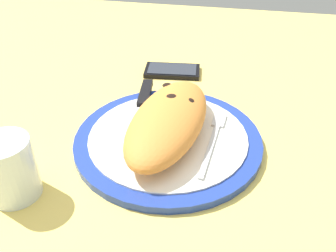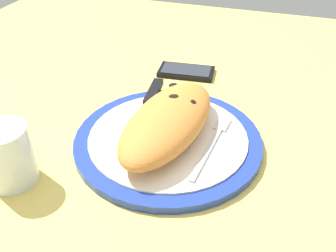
{
  "view_description": "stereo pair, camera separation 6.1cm",
  "coord_description": "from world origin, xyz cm",
  "px_view_note": "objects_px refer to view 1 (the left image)",
  "views": [
    {
      "loc": [
        -49.01,
        -9.62,
        39.39
      ],
      "look_at": [
        0.0,
        0.0,
        3.68
      ],
      "focal_mm": 39.44,
      "sensor_mm": 36.0,
      "label": 1
    },
    {
      "loc": [
        -47.46,
        -15.55,
        39.39
      ],
      "look_at": [
        0.0,
        0.0,
        3.68
      ],
      "focal_mm": 39.44,
      "sensor_mm": 36.0,
      "label": 2
    }
  ],
  "objects_px": {
    "plate": "(168,140)",
    "smartphone": "(172,71)",
    "fork": "(214,137)",
    "water_glass": "(11,172)",
    "knife": "(143,103)",
    "calzone": "(166,120)"
  },
  "relations": [
    {
      "from": "plate",
      "to": "smartphone",
      "type": "xyz_separation_m",
      "value": [
        0.26,
        0.04,
        -0.0
      ]
    },
    {
      "from": "fork",
      "to": "smartphone",
      "type": "height_order",
      "value": "fork"
    },
    {
      "from": "fork",
      "to": "water_glass",
      "type": "bearing_deg",
      "value": 121.35
    },
    {
      "from": "knife",
      "to": "water_glass",
      "type": "bearing_deg",
      "value": 152.1
    },
    {
      "from": "fork",
      "to": "knife",
      "type": "bearing_deg",
      "value": 61.44
    },
    {
      "from": "calzone",
      "to": "water_glass",
      "type": "height_order",
      "value": "water_glass"
    },
    {
      "from": "smartphone",
      "to": "plate",
      "type": "bearing_deg",
      "value": -171.02
    },
    {
      "from": "fork",
      "to": "plate",
      "type": "bearing_deg",
      "value": 96.09
    },
    {
      "from": "smartphone",
      "to": "calzone",
      "type": "bearing_deg",
      "value": -171.91
    },
    {
      "from": "calzone",
      "to": "water_glass",
      "type": "bearing_deg",
      "value": 129.96
    },
    {
      "from": "calzone",
      "to": "fork",
      "type": "distance_m",
      "value": 0.09
    },
    {
      "from": "fork",
      "to": "knife",
      "type": "distance_m",
      "value": 0.16
    },
    {
      "from": "calzone",
      "to": "plate",
      "type": "bearing_deg",
      "value": -117.12
    },
    {
      "from": "plate",
      "to": "knife",
      "type": "height_order",
      "value": "knife"
    },
    {
      "from": "plate",
      "to": "water_glass",
      "type": "distance_m",
      "value": 0.25
    },
    {
      "from": "calzone",
      "to": "water_glass",
      "type": "relative_size",
      "value": 2.92
    },
    {
      "from": "fork",
      "to": "water_glass",
      "type": "xyz_separation_m",
      "value": [
        -0.17,
        0.27,
        0.02
      ]
    },
    {
      "from": "plate",
      "to": "calzone",
      "type": "distance_m",
      "value": 0.04
    },
    {
      "from": "fork",
      "to": "smartphone",
      "type": "bearing_deg",
      "value": 25.14
    },
    {
      "from": "smartphone",
      "to": "water_glass",
      "type": "distance_m",
      "value": 0.44
    },
    {
      "from": "plate",
      "to": "knife",
      "type": "relative_size",
      "value": 1.34
    },
    {
      "from": "knife",
      "to": "calzone",
      "type": "bearing_deg",
      "value": -143.63
    }
  ]
}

